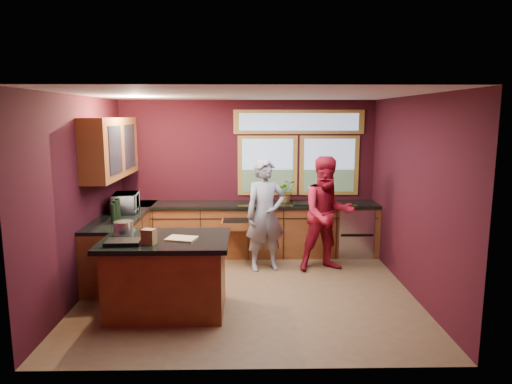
{
  "coord_description": "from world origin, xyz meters",
  "views": [
    {
      "loc": [
        0.0,
        -6.08,
        2.43
      ],
      "look_at": [
        0.12,
        0.4,
        1.34
      ],
      "focal_mm": 32.0,
      "sensor_mm": 36.0,
      "label": 1
    }
  ],
  "objects_px": {
    "person_red": "(327,214)",
    "island": "(167,275)",
    "cutting_board": "(181,239)",
    "person_grey": "(265,215)",
    "stock_pot": "(124,228)"
  },
  "relations": [
    {
      "from": "cutting_board",
      "to": "island",
      "type": "bearing_deg",
      "value": 165.96
    },
    {
      "from": "person_red",
      "to": "stock_pot",
      "type": "relative_size",
      "value": 7.55
    },
    {
      "from": "person_grey",
      "to": "stock_pot",
      "type": "relative_size",
      "value": 7.37
    },
    {
      "from": "island",
      "to": "cutting_board",
      "type": "bearing_deg",
      "value": -14.04
    },
    {
      "from": "person_red",
      "to": "cutting_board",
      "type": "height_order",
      "value": "person_red"
    },
    {
      "from": "stock_pot",
      "to": "cutting_board",
      "type": "bearing_deg",
      "value": -14.93
    },
    {
      "from": "island",
      "to": "cutting_board",
      "type": "relative_size",
      "value": 4.43
    },
    {
      "from": "person_red",
      "to": "island",
      "type": "bearing_deg",
      "value": -157.07
    },
    {
      "from": "person_red",
      "to": "stock_pot",
      "type": "distance_m",
      "value": 3.13
    },
    {
      "from": "person_grey",
      "to": "stock_pot",
      "type": "bearing_deg",
      "value": -157.86
    },
    {
      "from": "island",
      "to": "stock_pot",
      "type": "height_order",
      "value": "stock_pot"
    },
    {
      "from": "person_red",
      "to": "stock_pot",
      "type": "bearing_deg",
      "value": -165.03
    },
    {
      "from": "cutting_board",
      "to": "stock_pot",
      "type": "xyz_separation_m",
      "value": [
        -0.75,
        0.2,
        0.08
      ]
    },
    {
      "from": "island",
      "to": "person_grey",
      "type": "distance_m",
      "value": 2.07
    },
    {
      "from": "person_grey",
      "to": "stock_pot",
      "type": "distance_m",
      "value": 2.32
    }
  ]
}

